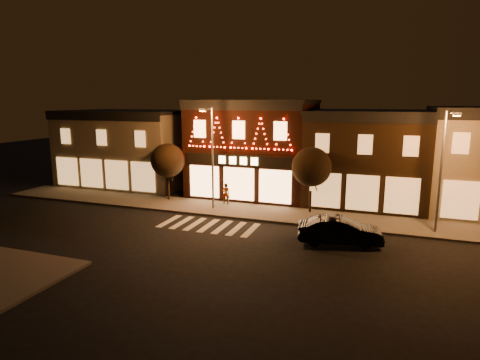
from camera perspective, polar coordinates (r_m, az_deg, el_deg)
The scene contains 11 objects.
ground at distance 24.15m, azimuth -8.36°, elevation -9.04°, with size 120.00×120.00×0.00m, color black.
sidewalk_far at distance 30.43m, azimuth 2.11°, elevation -4.50°, with size 44.00×4.00×0.15m, color #47423D.
building_left at distance 41.71m, azimuth -15.30°, elevation 4.41°, with size 12.20×8.28×7.30m.
building_pulp at distance 35.83m, azimuth 2.01°, elevation 4.56°, with size 10.20×8.34×8.30m.
building_right_a at distance 34.25m, azimuth 17.36°, elevation 3.07°, with size 9.20×8.28×7.50m.
streetlamp_mid at distance 30.28m, azimuth -4.07°, elevation 4.18°, with size 0.48×1.74×7.62m.
streetlamp_right at distance 27.38m, azimuth 26.60°, elevation 2.14°, with size 0.69×1.72×7.51m.
tree_left at distance 33.85m, azimuth -10.11°, elevation 2.72°, with size 2.79×2.79×4.67m.
tree_right at distance 29.90m, azimuth 10.00°, elevation 1.82°, with size 2.88×2.88×4.82m.
dark_sedan at distance 24.59m, azimuth 13.81°, elevation -6.92°, with size 1.69×4.84×1.59m, color black.
pedestrian at distance 32.12m, azimuth -2.01°, elevation -1.95°, with size 0.62×0.41×1.70m, color gray.
Camera 1 is at (10.83, -19.93, 8.30)m, focal length 30.41 mm.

